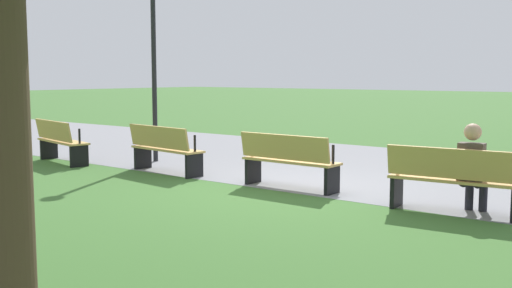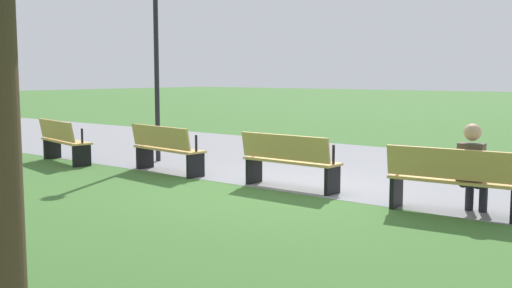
{
  "view_description": "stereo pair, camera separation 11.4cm",
  "coord_description": "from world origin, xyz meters",
  "px_view_note": "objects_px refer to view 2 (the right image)",
  "views": [
    {
      "loc": [
        5.56,
        -7.95,
        1.82
      ],
      "look_at": [
        0.0,
        -0.9,
        0.8
      ],
      "focal_mm": 42.96,
      "sensor_mm": 36.0,
      "label": 1
    },
    {
      "loc": [
        5.65,
        -7.88,
        1.82
      ],
      "look_at": [
        0.0,
        -0.9,
        0.8
      ],
      "focal_mm": 42.96,
      "sensor_mm": 36.0,
      "label": 2
    }
  ],
  "objects_px": {
    "bench_4": "(289,160)",
    "bench_5": "(452,179)",
    "person_seated": "(473,167)",
    "bench_2": "(63,140)",
    "lamp_post": "(156,16)",
    "bench_3": "(166,148)"
  },
  "relations": [
    {
      "from": "bench_4",
      "to": "bench_5",
      "type": "xyz_separation_m",
      "value": [
        2.71,
        -0.14,
        0.0
      ]
    },
    {
      "from": "bench_5",
      "to": "lamp_post",
      "type": "height_order",
      "value": "lamp_post"
    },
    {
      "from": "lamp_post",
      "to": "person_seated",
      "type": "bearing_deg",
      "value": -6.86
    },
    {
      "from": "bench_2",
      "to": "bench_5",
      "type": "relative_size",
      "value": 1.01
    },
    {
      "from": "bench_2",
      "to": "bench_4",
      "type": "xyz_separation_m",
      "value": [
        5.39,
        0.54,
        0.0
      ]
    },
    {
      "from": "bench_3",
      "to": "person_seated",
      "type": "bearing_deg",
      "value": 7.43
    },
    {
      "from": "bench_3",
      "to": "lamp_post",
      "type": "relative_size",
      "value": 0.39
    },
    {
      "from": "bench_3",
      "to": "bench_4",
      "type": "bearing_deg",
      "value": 8.64
    },
    {
      "from": "person_seated",
      "to": "bench_4",
      "type": "bearing_deg",
      "value": 174.76
    },
    {
      "from": "bench_4",
      "to": "person_seated",
      "type": "relative_size",
      "value": 1.38
    },
    {
      "from": "bench_3",
      "to": "bench_4",
      "type": "height_order",
      "value": "same"
    },
    {
      "from": "bench_2",
      "to": "lamp_post",
      "type": "relative_size",
      "value": 0.39
    },
    {
      "from": "bench_4",
      "to": "bench_5",
      "type": "bearing_deg",
      "value": -2.87
    },
    {
      "from": "person_seated",
      "to": "bench_5",
      "type": "bearing_deg",
      "value": -146.79
    },
    {
      "from": "bench_2",
      "to": "bench_5",
      "type": "height_order",
      "value": "same"
    },
    {
      "from": "bench_5",
      "to": "bench_2",
      "type": "bearing_deg",
      "value": 177.1
    },
    {
      "from": "bench_4",
      "to": "person_seated",
      "type": "xyz_separation_m",
      "value": [
        2.91,
        0.03,
        0.17
      ]
    },
    {
      "from": "bench_5",
      "to": "lamp_post",
      "type": "relative_size",
      "value": 0.39
    },
    {
      "from": "bench_2",
      "to": "bench_4",
      "type": "bearing_deg",
      "value": 17.28
    },
    {
      "from": "bench_4",
      "to": "bench_5",
      "type": "distance_m",
      "value": 2.71
    },
    {
      "from": "bench_4",
      "to": "lamp_post",
      "type": "height_order",
      "value": "lamp_post"
    },
    {
      "from": "bench_2",
      "to": "bench_5",
      "type": "bearing_deg",
      "value": 14.41
    }
  ]
}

